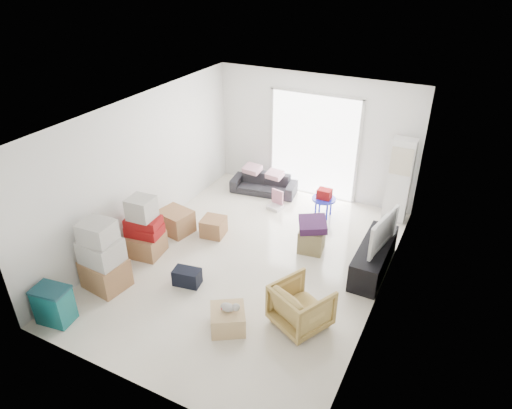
{
  "coord_description": "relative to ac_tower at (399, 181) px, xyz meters",
  "views": [
    {
      "loc": [
        3.08,
        -5.86,
        4.87
      ],
      "look_at": [
        0.01,
        0.2,
        1.07
      ],
      "focal_mm": 32.0,
      "sensor_mm": 36.0,
      "label": 1
    }
  ],
  "objects": [
    {
      "name": "toy_walker",
      "position": [
        -2.35,
        -0.68,
        -0.76
      ],
      "size": [
        0.35,
        0.32,
        0.4
      ],
      "rotation": [
        0.0,
        0.0,
        -0.21
      ],
      "color": "silver",
      "rests_on": "room_shell"
    },
    {
      "name": "armchair",
      "position": [
        -0.57,
        -3.69,
        -0.5
      ],
      "size": [
        0.97,
        0.95,
        0.76
      ],
      "primitive_type": "imported",
      "rotation": [
        0.0,
        0.0,
        2.68
      ],
      "color": "tan",
      "rests_on": "room_shell"
    },
    {
      "name": "storage_bins",
      "position": [
        -3.85,
        -5.27,
        -0.57
      ],
      "size": [
        0.57,
        0.44,
        0.6
      ],
      "rotation": [
        0.0,
        0.0,
        0.15
      ],
      "color": "#105D5F",
      "rests_on": "room_shell"
    },
    {
      "name": "sofa",
      "position": [
        -2.9,
        -0.15,
        -0.59
      ],
      "size": [
        1.52,
        0.64,
        0.58
      ],
      "primitive_type": "imported",
      "rotation": [
        0.0,
        0.0,
        0.15
      ],
      "color": "#2B2B30",
      "rests_on": "room_shell"
    },
    {
      "name": "ac_tower",
      "position": [
        0.0,
        0.0,
        0.0
      ],
      "size": [
        0.45,
        0.3,
        1.75
      ],
      "primitive_type": "cube",
      "color": "silver",
      "rests_on": "room_shell"
    },
    {
      "name": "pillow_right",
      "position": [
        -2.63,
        -0.17,
        -0.24
      ],
      "size": [
        0.36,
        0.3,
        0.11
      ],
      "primitive_type": "cube",
      "rotation": [
        0.0,
        0.0,
        -0.11
      ],
      "color": "#E4A6B5",
      "rests_on": "sofa"
    },
    {
      "name": "sliding_door",
      "position": [
        -1.95,
        0.33,
        0.37
      ],
      "size": [
        2.1,
        0.04,
        2.33
      ],
      "color": "white",
      "rests_on": "room_shell"
    },
    {
      "name": "kids_table",
      "position": [
        -1.34,
        -0.55,
        -0.43
      ],
      "size": [
        0.49,
        0.49,
        0.62
      ],
      "rotation": [
        0.0,
        0.0,
        0.32
      ],
      "color": "#1F28D3",
      "rests_on": "room_shell"
    },
    {
      "name": "duffel_bag",
      "position": [
        -2.59,
        -3.68,
        -0.73
      ],
      "size": [
        0.48,
        0.34,
        0.28
      ],
      "primitive_type": "cube",
      "rotation": [
        0.0,
        0.0,
        0.18
      ],
      "color": "black",
      "rests_on": "room_shell"
    },
    {
      "name": "loose_box",
      "position": [
        -2.99,
        -2.19,
        -0.7
      ],
      "size": [
        0.49,
        0.49,
        0.36
      ],
      "primitive_type": "cube",
      "rotation": [
        0.0,
        0.0,
        0.15
      ],
      "color": "olive",
      "rests_on": "room_shell"
    },
    {
      "name": "wood_crate",
      "position": [
        -1.49,
        -4.25,
        -0.71
      ],
      "size": [
        0.68,
        0.68,
        0.33
      ],
      "primitive_type": "cube",
      "rotation": [
        0.0,
        0.0,
        0.56
      ],
      "color": "#CFB977",
      "rests_on": "room_shell"
    },
    {
      "name": "tv_console",
      "position": [
        0.05,
        -1.9,
        -0.61
      ],
      "size": [
        0.47,
        1.56,
        0.52
      ],
      "primitive_type": "cube",
      "color": "black",
      "rests_on": "room_shell"
    },
    {
      "name": "television",
      "position": [
        0.05,
        -1.9,
        -0.29
      ],
      "size": [
        0.76,
        1.11,
        0.13
      ],
      "primitive_type": "imported",
      "rotation": [
        0.0,
        0.0,
        1.39
      ],
      "color": "black",
      "rests_on": "tv_console"
    },
    {
      "name": "box_stack_c",
      "position": [
        -3.72,
        -2.42,
        -0.65
      ],
      "size": [
        0.7,
        0.62,
        0.45
      ],
      "rotation": [
        0.0,
        0.0,
        -0.05
      ],
      "color": "olive",
      "rests_on": "room_shell"
    },
    {
      "name": "plush_bunny",
      "position": [
        -1.45,
        -4.24,
        -0.48
      ],
      "size": [
        0.29,
        0.16,
        0.15
      ],
      "rotation": [
        0.0,
        0.0,
        0.11
      ],
      "color": "#B2ADA8",
      "rests_on": "wood_crate"
    },
    {
      "name": "ottoman",
      "position": [
        -1.11,
        -1.82,
        -0.65
      ],
      "size": [
        0.5,
        0.5,
        0.44
      ],
      "primitive_type": "cube",
      "rotation": [
        0.0,
        0.0,
        0.15
      ],
      "color": "olive",
      "rests_on": "room_shell"
    },
    {
      "name": "box_stack_a",
      "position": [
        -3.75,
        -4.31,
        -0.33
      ],
      "size": [
        0.73,
        0.63,
        1.22
      ],
      "rotation": [
        0.0,
        0.0,
        -0.11
      ],
      "color": "olive",
      "rests_on": "room_shell"
    },
    {
      "name": "blanket",
      "position": [
        -1.11,
        -1.82,
        -0.36
      ],
      "size": [
        0.65,
        0.65,
        0.14
      ],
      "primitive_type": "cube",
      "rotation": [
        0.0,
        0.0,
        0.44
      ],
      "color": "#441F4E",
      "rests_on": "ottoman"
    },
    {
      "name": "box_stack_b",
      "position": [
        -3.75,
        -3.28,
        -0.38
      ],
      "size": [
        0.67,
        0.63,
        1.15
      ],
      "rotation": [
        0.0,
        0.0,
        0.09
      ],
      "color": "olive",
      "rests_on": "room_shell"
    },
    {
      "name": "pillow_left",
      "position": [
        -3.21,
        -0.13,
        -0.24
      ],
      "size": [
        0.43,
        0.35,
        0.13
      ],
      "primitive_type": "cube",
      "rotation": [
        0.0,
        0.0,
        -0.09
      ],
      "color": "#E4A6B5",
      "rests_on": "sofa"
    },
    {
      "name": "room_shell",
      "position": [
        -1.95,
        -2.65,
        0.48
      ],
      "size": [
        4.98,
        6.48,
        3.18
      ],
      "color": "white",
      "rests_on": "ground"
    }
  ]
}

